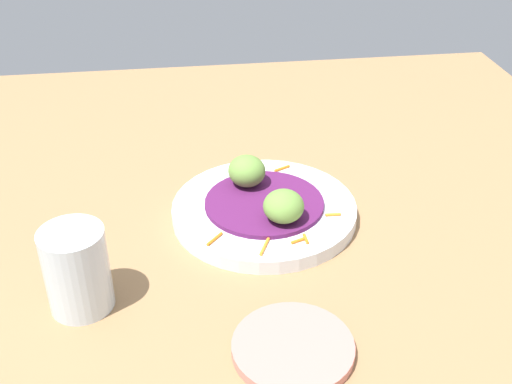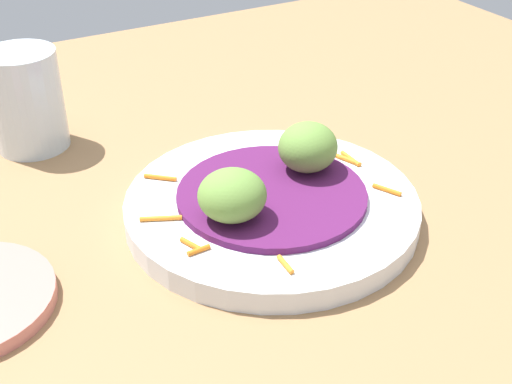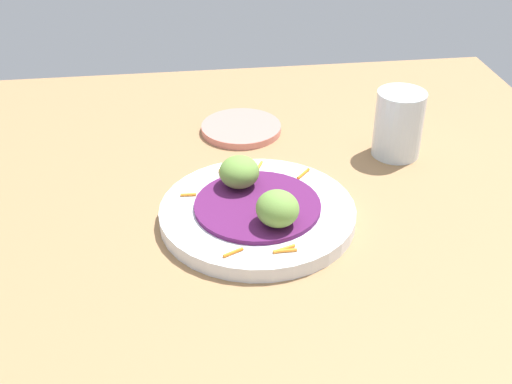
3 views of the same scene
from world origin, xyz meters
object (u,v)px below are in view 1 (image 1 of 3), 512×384
at_px(guac_scoop_left, 284,206).
at_px(side_plate_small, 293,348).
at_px(main_plate, 264,211).
at_px(water_glass, 77,270).
at_px(guac_scoop_center, 247,171).

height_order(guac_scoop_left, side_plate_small, guac_scoop_left).
bearing_deg(main_plate, side_plate_small, 178.40).
height_order(main_plate, guac_scoop_left, guac_scoop_left).
relative_size(guac_scoop_left, side_plate_small, 0.43).
height_order(guac_scoop_left, water_glass, water_glass).
bearing_deg(side_plate_small, guac_scoop_left, -6.95).
bearing_deg(guac_scoop_left, guac_scoop_center, 20.96).
bearing_deg(water_glass, guac_scoop_center, -47.61).
xyz_separation_m(guac_scoop_left, water_glass, (-0.10, 0.25, 0.00)).
xyz_separation_m(side_plate_small, water_glass, (0.10, 0.22, 0.04)).
relative_size(main_plate, guac_scoop_center, 4.66).
xyz_separation_m(main_plate, side_plate_small, (-0.25, 0.01, -0.00)).
bearing_deg(guac_scoop_left, water_glass, 112.04).
relative_size(side_plate_small, water_glass, 1.28).
bearing_deg(guac_scoop_left, main_plate, 20.96).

